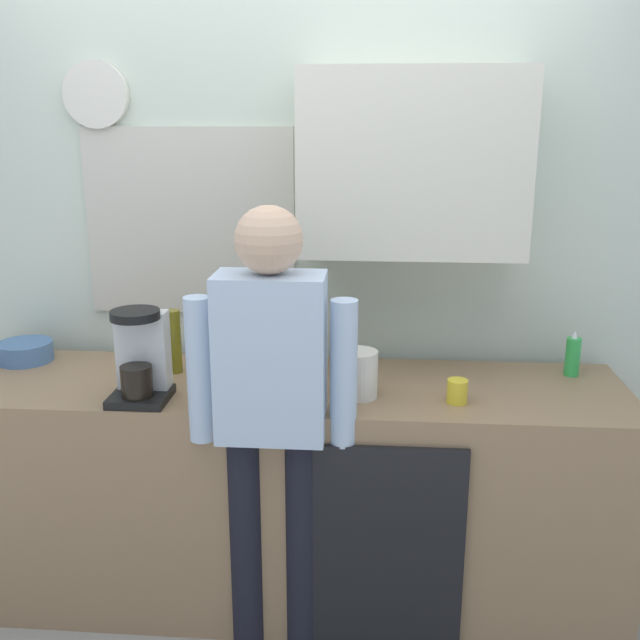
% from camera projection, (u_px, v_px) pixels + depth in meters
% --- Properties ---
extents(ground_plane, '(8.00, 8.00, 0.00)m').
position_uv_depth(ground_plane, '(276.00, 639.00, 2.69)').
color(ground_plane, '#9E998E').
extents(kitchen_counter, '(2.56, 0.64, 0.90)m').
position_uv_depth(kitchen_counter, '(285.00, 490.00, 2.85)').
color(kitchen_counter, '#937251').
rests_on(kitchen_counter, ground_plane).
extents(dishwasher_panel, '(0.56, 0.02, 0.81)m').
position_uv_depth(dishwasher_panel, '(382.00, 554.00, 2.52)').
color(dishwasher_panel, black).
rests_on(dishwasher_panel, ground_plane).
extents(back_wall_assembly, '(4.16, 0.42, 2.60)m').
position_uv_depth(back_wall_assembly, '(308.00, 243.00, 2.99)').
color(back_wall_assembly, silver).
rests_on(back_wall_assembly, ground_plane).
extents(coffee_maker, '(0.20, 0.20, 0.33)m').
position_uv_depth(coffee_maker, '(141.00, 359.00, 2.55)').
color(coffee_maker, black).
rests_on(coffee_maker, kitchen_counter).
extents(bottle_olive_oil, '(0.06, 0.06, 0.25)m').
position_uv_depth(bottle_olive_oil, '(173.00, 341.00, 2.82)').
color(bottle_olive_oil, olive).
rests_on(bottle_olive_oil, kitchen_counter).
extents(bottle_amber_beer, '(0.06, 0.06, 0.23)m').
position_uv_depth(bottle_amber_beer, '(305.00, 338.00, 2.90)').
color(bottle_amber_beer, brown).
rests_on(bottle_amber_beer, kitchen_counter).
extents(bottle_green_wine, '(0.07, 0.07, 0.30)m').
position_uv_depth(bottle_green_wine, '(283.00, 342.00, 2.73)').
color(bottle_green_wine, '#195923').
rests_on(bottle_green_wine, kitchen_counter).
extents(cup_yellow_cup, '(0.07, 0.07, 0.08)m').
position_uv_depth(cup_yellow_cup, '(457.00, 391.00, 2.54)').
color(cup_yellow_cup, yellow).
rests_on(cup_yellow_cup, kitchen_counter).
extents(cup_white_mug, '(0.08, 0.08, 0.09)m').
position_uv_depth(cup_white_mug, '(344.00, 365.00, 2.79)').
color(cup_white_mug, white).
rests_on(cup_white_mug, kitchen_counter).
extents(mixing_bowl, '(0.22, 0.22, 0.08)m').
position_uv_depth(mixing_bowl, '(25.00, 352.00, 2.97)').
color(mixing_bowl, '#4C72A5').
rests_on(mixing_bowl, kitchen_counter).
extents(dish_soap, '(0.06, 0.06, 0.18)m').
position_uv_depth(dish_soap, '(573.00, 356.00, 2.80)').
color(dish_soap, green).
rests_on(dish_soap, kitchen_counter).
extents(storage_canister, '(0.14, 0.14, 0.17)m').
position_uv_depth(storage_canister, '(358.00, 374.00, 2.58)').
color(storage_canister, silver).
rests_on(storage_canister, kitchen_counter).
extents(person_at_sink, '(0.57, 0.22, 1.60)m').
position_uv_depth(person_at_sink, '(272.00, 400.00, 2.43)').
color(person_at_sink, black).
rests_on(person_at_sink, ground_plane).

